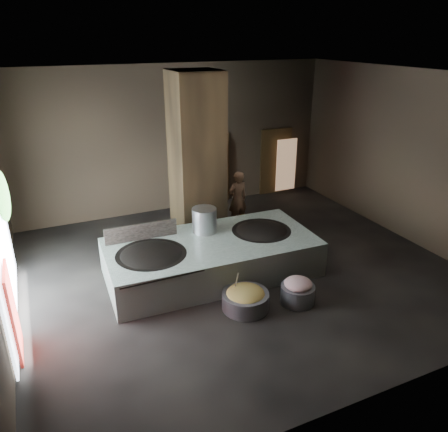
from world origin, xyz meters
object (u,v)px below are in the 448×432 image
cook (238,199)px  meat_basin (297,294)px  stock_pot (204,221)px  wok_right (261,234)px  wok_left (151,258)px  hearth_platform (212,257)px  veg_basin (245,300)px

cook → meat_basin: 4.19m
stock_pot → wok_right: bearing=-21.0°
cook → stock_pot: bearing=40.2°
wok_left → wok_right: 2.80m
hearth_platform → wok_left: (-1.45, -0.05, 0.33)m
hearth_platform → stock_pot: 0.90m
hearth_platform → wok_left: size_ratio=3.17×
wok_right → cook: bearing=79.4°
wok_left → veg_basin: (1.53, -1.57, -0.57)m
stock_pot → meat_basin: bearing=-65.0°
stock_pot → wok_left: bearing=-158.2°
meat_basin → stock_pot: bearing=115.0°
veg_basin → meat_basin: meat_basin is taller
hearth_platform → wok_right: size_ratio=3.41×
wok_left → veg_basin: wok_left is taller
hearth_platform → wok_left: wok_left is taller
hearth_platform → cook: size_ratio=2.88×
wok_left → veg_basin: size_ratio=1.56×
cook → wok_left: bearing=31.1°
hearth_platform → meat_basin: 2.23m
stock_pot → hearth_platform: bearing=-95.2°
wok_right → meat_basin: wok_right is taller
wok_right → hearth_platform: bearing=-177.9°
wok_right → meat_basin: (-0.17, -1.93, -0.55)m
hearth_platform → stock_pot: bearing=86.8°
wok_right → wok_left: bearing=-178.0°
cook → meat_basin: size_ratio=2.33×
veg_basin → meat_basin: size_ratio=1.36×
wok_left → wok_right: bearing=2.0°
stock_pot → cook: bearing=44.3°
cook → meat_basin: cook is taller
wok_left → meat_basin: 3.25m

